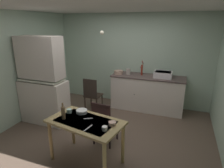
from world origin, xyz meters
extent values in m
plane|color=brown|center=(0.00, 0.00, 0.00)|extent=(5.28, 5.28, 0.00)
cube|color=#B3C9B4|center=(0.00, 1.94, 1.26)|extent=(4.38, 0.10, 2.51)
cube|color=#B3CCB5|center=(-2.19, 0.00, 1.26)|extent=(0.10, 3.87, 2.51)
cube|color=silver|center=(0.00, 0.00, 2.56)|extent=(4.38, 3.87, 0.10)
cube|color=silver|center=(-1.58, 0.06, 0.50)|extent=(1.08, 0.49, 0.99)
cube|color=beige|center=(-1.58, 0.06, 1.53)|extent=(0.99, 0.41, 0.92)
cube|color=silver|center=(-1.58, 0.03, 1.03)|extent=(0.97, 0.44, 0.02)
cube|color=silver|center=(0.54, 1.57, 0.45)|extent=(1.86, 0.60, 0.89)
cube|color=brown|center=(0.54, 1.57, 0.91)|extent=(1.89, 0.63, 0.03)
sphere|color=#2D2823|center=(0.26, 1.26, 0.49)|extent=(0.02, 0.02, 0.02)
cube|color=white|center=(0.91, 1.57, 1.00)|extent=(0.44, 0.34, 0.15)
cube|color=black|center=(0.91, 1.57, 1.07)|extent=(0.38, 0.28, 0.01)
cylinder|color=maroon|center=(0.36, 1.62, 1.06)|extent=(0.05, 0.05, 0.28)
cylinder|color=maroon|center=(0.36, 1.55, 1.16)|extent=(0.03, 0.12, 0.03)
cylinder|color=#A02920|center=(0.36, 1.68, 1.25)|extent=(0.02, 0.16, 0.12)
cylinder|color=tan|center=(-0.26, 1.52, 0.97)|extent=(0.23, 0.23, 0.10)
cylinder|color=beige|center=(0.00, 1.58, 1.00)|extent=(0.11, 0.11, 0.15)
cube|color=#A38B56|center=(-0.01, -0.88, 0.74)|extent=(1.30, 0.88, 0.04)
cube|color=white|center=(-0.01, -0.88, 0.76)|extent=(1.01, 0.68, 0.00)
cylinder|color=#A8844F|center=(-0.59, -1.05, 0.36)|extent=(0.06, 0.06, 0.72)
cylinder|color=#9C8E56|center=(0.47, -1.24, 0.36)|extent=(0.06, 0.06, 0.72)
cylinder|color=#A8844F|center=(-0.49, -0.51, 0.36)|extent=(0.06, 0.06, 0.72)
cylinder|color=tan|center=(0.57, -0.71, 0.36)|extent=(0.06, 0.06, 0.72)
cube|color=#2D2022|center=(0.08, -0.24, 0.43)|extent=(0.44, 0.44, 0.03)
cube|color=#321E1E|center=(0.06, -0.43, 0.66)|extent=(0.38, 0.06, 0.44)
cylinder|color=#2D2022|center=(0.26, -0.09, 0.21)|extent=(0.04, 0.04, 0.41)
cylinder|color=#2D2022|center=(-0.08, -0.06, 0.21)|extent=(0.04, 0.04, 0.41)
cylinder|color=#2D2022|center=(0.23, -0.43, 0.21)|extent=(0.04, 0.04, 0.41)
cylinder|color=#2D2022|center=(-0.11, -0.40, 0.21)|extent=(0.04, 0.04, 0.41)
cube|color=#2F221B|center=(-0.79, 1.02, 0.41)|extent=(0.41, 0.41, 0.03)
cube|color=#2D241F|center=(-0.79, 0.84, 0.66)|extent=(0.38, 0.03, 0.48)
cylinder|color=#2F221B|center=(-0.61, 1.19, 0.20)|extent=(0.04, 0.04, 0.39)
cylinder|color=#2F221B|center=(-0.95, 1.20, 0.20)|extent=(0.04, 0.04, 0.39)
cylinder|color=#2F221B|center=(-0.62, 0.85, 0.20)|extent=(0.04, 0.04, 0.39)
cylinder|color=#2F221B|center=(-0.96, 0.86, 0.20)|extent=(0.04, 0.04, 0.39)
cylinder|color=tan|center=(0.44, -0.85, 0.79)|extent=(0.12, 0.12, 0.06)
cylinder|color=white|center=(-0.20, -0.64, 0.79)|extent=(0.19, 0.19, 0.06)
cylinder|color=white|center=(0.39, -1.03, 0.79)|extent=(0.08, 0.08, 0.06)
cylinder|color=#ADD1C1|center=(-0.41, -0.71, 0.79)|extent=(0.09, 0.09, 0.07)
cylinder|color=olive|center=(-0.37, -0.93, 0.86)|extent=(0.06, 0.06, 0.21)
cylinder|color=olive|center=(-0.37, -0.93, 1.00)|extent=(0.03, 0.03, 0.07)
cube|color=silver|center=(0.13, -1.06, 0.76)|extent=(0.05, 0.21, 0.00)
cube|color=beige|center=(0.00, -0.79, 0.76)|extent=(0.14, 0.09, 0.00)
sphere|color=#F9EFCC|center=(-0.14, 0.15, 2.07)|extent=(0.08, 0.08, 0.08)
camera|label=1|loc=(1.35, -3.30, 2.25)|focal=30.94mm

